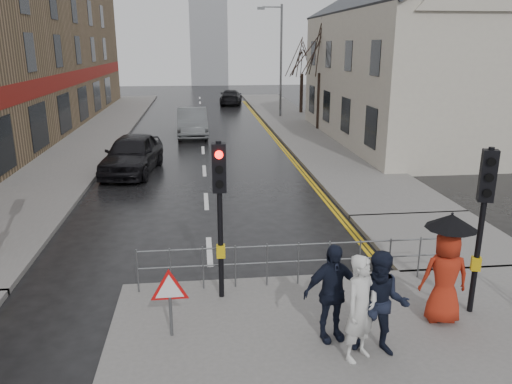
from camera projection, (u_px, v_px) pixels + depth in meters
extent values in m
plane|color=black|center=(213.00, 307.00, 10.60)|extent=(120.00, 120.00, 0.00)
cube|color=#605E5B|center=(99.00, 131.00, 31.78)|extent=(4.00, 44.00, 0.14)
cube|color=#605E5B|center=(294.00, 123.00, 35.10)|extent=(4.00, 40.00, 0.14)
cube|color=#605E5B|center=(439.00, 239.00, 14.15)|extent=(4.00, 4.20, 0.14)
cube|color=#B5AD9E|center=(415.00, 79.00, 28.06)|extent=(9.00, 16.00, 7.00)
cube|color=gray|center=(208.00, 16.00, 67.26)|extent=(5.00, 5.00, 18.00)
cylinder|color=black|center=(220.00, 222.00, 10.29)|extent=(0.11, 0.11, 3.40)
cube|color=black|center=(219.00, 168.00, 9.96)|extent=(0.28, 0.22, 1.00)
cylinder|color=#FF0C07|center=(219.00, 155.00, 9.74)|extent=(0.16, 0.04, 0.16)
cylinder|color=black|center=(219.00, 170.00, 9.83)|extent=(0.16, 0.04, 0.16)
cylinder|color=black|center=(220.00, 184.00, 9.92)|extent=(0.16, 0.04, 0.16)
cube|color=gold|center=(221.00, 251.00, 10.47)|extent=(0.18, 0.14, 0.28)
cylinder|color=black|center=(480.00, 233.00, 9.69)|extent=(0.11, 0.11, 3.40)
cube|color=black|center=(488.00, 176.00, 9.37)|extent=(0.34, 0.30, 1.00)
cylinder|color=black|center=(492.00, 162.00, 9.15)|extent=(0.16, 0.09, 0.16)
cylinder|color=black|center=(489.00, 178.00, 9.24)|extent=(0.16, 0.09, 0.16)
cylinder|color=black|center=(487.00, 193.00, 9.32)|extent=(0.16, 0.09, 0.16)
cube|color=gold|center=(476.00, 264.00, 9.88)|extent=(0.22, 0.19, 0.28)
cylinder|color=#595B5E|center=(137.00, 271.00, 10.81)|extent=(0.04, 0.04, 1.00)
cylinder|color=#595B5E|center=(448.00, 256.00, 11.59)|extent=(0.04, 0.04, 1.00)
cylinder|color=#595B5E|center=(299.00, 245.00, 11.08)|extent=(7.10, 0.04, 0.04)
cylinder|color=#595B5E|center=(298.00, 261.00, 11.19)|extent=(7.10, 0.04, 0.04)
cylinder|color=#595B5E|center=(171.00, 315.00, 9.21)|extent=(0.06, 0.06, 0.85)
cylinder|color=red|center=(169.00, 289.00, 9.06)|extent=(0.80, 0.03, 0.80)
cylinder|color=white|center=(169.00, 290.00, 9.04)|extent=(0.60, 0.03, 0.60)
cylinder|color=#595B5E|center=(281.00, 62.00, 36.75)|extent=(0.16, 0.16, 8.00)
cylinder|color=#595B5E|center=(272.00, 7.00, 35.59)|extent=(1.40, 0.10, 0.10)
cube|color=#595B5E|center=(261.00, 8.00, 35.54)|extent=(0.50, 0.25, 0.18)
cylinder|color=#2F211A|center=(319.00, 101.00, 31.84)|extent=(0.26, 0.26, 3.50)
cylinder|color=#2F211A|center=(301.00, 93.00, 39.59)|extent=(0.26, 0.26, 3.00)
imported|color=beige|center=(361.00, 308.00, 8.39)|extent=(0.83, 0.76, 1.90)
imported|color=black|center=(382.00, 304.00, 8.53)|extent=(1.11, 0.99, 1.90)
imported|color=#A22512|center=(445.00, 277.00, 9.57)|extent=(0.98, 0.70, 1.87)
cylinder|color=black|center=(445.00, 272.00, 9.55)|extent=(0.02, 0.02, 2.07)
cone|color=black|center=(452.00, 221.00, 9.25)|extent=(0.96, 0.96, 0.28)
imported|color=black|center=(331.00, 293.00, 8.98)|extent=(1.15, 0.65, 1.85)
imported|color=black|center=(132.00, 154.00, 21.46)|extent=(2.62, 5.13, 1.67)
imported|color=#515557|center=(192.00, 122.00, 30.21)|extent=(1.88, 5.10, 1.67)
imported|color=black|center=(231.00, 97.00, 46.22)|extent=(2.46, 4.90, 1.37)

